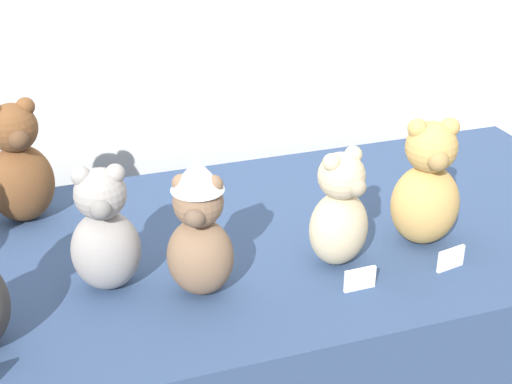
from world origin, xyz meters
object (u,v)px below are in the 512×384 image
at_px(teddy_bear_mocha, 199,230).
at_px(teddy_bear_chestnut, 19,166).
at_px(display_table, 256,361).
at_px(teddy_bear_honey, 427,187).
at_px(teddy_bear_sand, 340,212).
at_px(teddy_bear_ash, 104,233).

relative_size(teddy_bear_mocha, teddy_bear_chestnut, 0.99).
height_order(display_table, teddy_bear_mocha, teddy_bear_mocha).
bearing_deg(display_table, teddy_bear_honey, -21.09).
bearing_deg(teddy_bear_honey, display_table, 172.61).
bearing_deg(teddy_bear_sand, teddy_bear_ash, 152.25).
bearing_deg(teddy_bear_mocha, teddy_bear_sand, 26.30).
bearing_deg(teddy_bear_honey, teddy_bear_mocha, -162.38).
distance_m(display_table, teddy_bear_sand, 0.54).
height_order(teddy_bear_mocha, teddy_bear_sand, teddy_bear_mocha).
bearing_deg(teddy_bear_honey, teddy_bear_sand, -161.31).
bearing_deg(teddy_bear_ash, teddy_bear_chestnut, 120.55).
relative_size(teddy_bear_ash, teddy_bear_mocha, 0.92).
height_order(display_table, teddy_bear_sand, teddy_bear_sand).
xyz_separation_m(teddy_bear_mocha, teddy_bear_honey, (0.54, 0.04, -0.01)).
xyz_separation_m(teddy_bear_chestnut, teddy_bear_honey, (0.87, -0.41, -0.00)).
xyz_separation_m(display_table, teddy_bear_chestnut, (-0.51, 0.27, 0.51)).
xyz_separation_m(display_table, teddy_bear_honey, (0.36, -0.14, 0.51)).
height_order(teddy_bear_chestnut, teddy_bear_honey, teddy_bear_chestnut).
bearing_deg(teddy_bear_ash, teddy_bear_mocha, -16.27).
distance_m(teddy_bear_sand, teddy_bear_chestnut, 0.77).
bearing_deg(teddy_bear_chestnut, teddy_bear_mocha, -65.04).
bearing_deg(teddy_bear_ash, teddy_bear_sand, 0.78).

